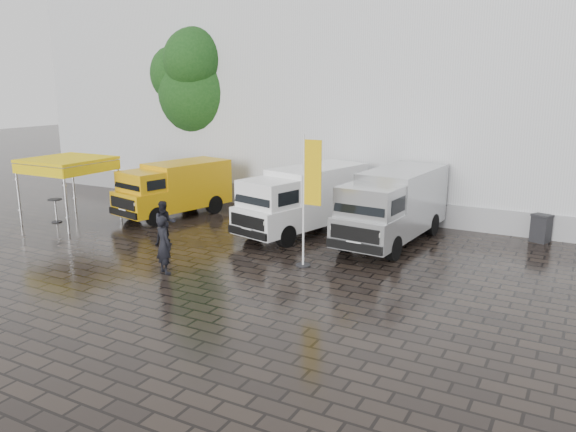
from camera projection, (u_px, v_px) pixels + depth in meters
name	position (u px, v px, depth m)	size (l,w,h in m)	color
ground	(284.00, 268.00, 18.59)	(120.00, 120.00, 0.00)	black
exhibition_hall	(461.00, 82.00, 29.94)	(44.00, 16.00, 12.00)	silver
hall_plinth	(413.00, 212.00, 24.34)	(44.00, 0.15, 1.00)	gray
van_yellow	(174.00, 190.00, 25.50)	(2.04, 5.30, 2.45)	#DD9F0B
van_white	(303.00, 201.00, 22.65)	(2.03, 6.10, 2.64)	white
van_silver	(393.00, 208.00, 21.24)	(2.11, 6.33, 2.74)	#B9BBBE
canopy_tent	(66.00, 162.00, 24.10)	(3.11, 3.11, 2.83)	silver
flagpole	(308.00, 195.00, 18.21)	(0.88, 0.50, 4.41)	black
tree	(206.00, 86.00, 30.16)	(5.06, 5.06, 9.07)	black
cocktail_table	(56.00, 211.00, 24.60)	(0.60, 0.60, 1.03)	black
wheelie_bin	(541.00, 228.00, 21.57)	(0.65, 0.65, 1.08)	black
person_front	(164.00, 245.00, 17.92)	(0.69, 0.46, 1.90)	black
person_tent	(165.00, 223.00, 21.06)	(0.82, 0.64, 1.69)	black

